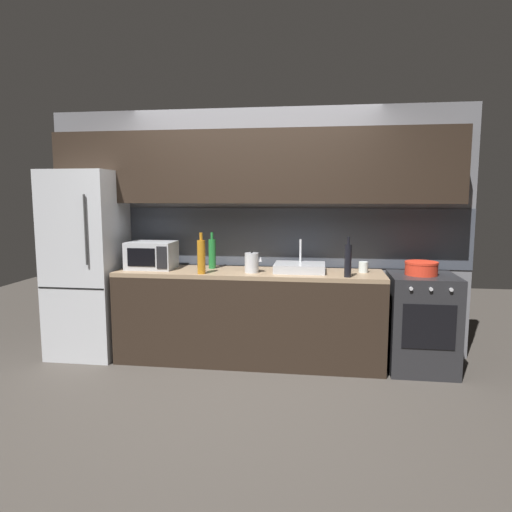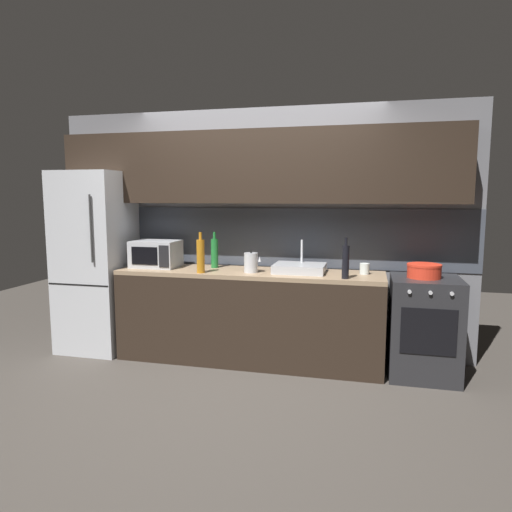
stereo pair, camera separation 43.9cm
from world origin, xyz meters
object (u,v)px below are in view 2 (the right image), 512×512
(wine_bottle_amber, at_px, (201,256))
(microwave, at_px, (156,254))
(kettle, at_px, (251,263))
(wine_bottle_green, at_px, (215,253))
(cooking_pot, at_px, (424,271))
(mug_clear, at_px, (364,269))
(refrigerator, at_px, (96,262))
(oven_range, at_px, (424,327))
(wine_bottle_dark, at_px, (346,262))

(wine_bottle_amber, bearing_deg, microwave, 157.46)
(microwave, distance_m, kettle, 1.03)
(kettle, xyz_separation_m, wine_bottle_green, (-0.43, 0.19, 0.06))
(cooking_pot, bearing_deg, kettle, -177.18)
(kettle, bearing_deg, mug_clear, 7.97)
(refrigerator, relative_size, mug_clear, 18.38)
(microwave, xyz_separation_m, kettle, (1.03, -0.10, -0.04))
(refrigerator, bearing_deg, mug_clear, 1.45)
(oven_range, height_order, wine_bottle_green, wine_bottle_green)
(kettle, xyz_separation_m, wine_bottle_amber, (-0.45, -0.14, 0.07))
(wine_bottle_dark, distance_m, mug_clear, 0.34)
(oven_range, xyz_separation_m, wine_bottle_green, (-2.02, 0.12, 0.60))
(wine_bottle_green, relative_size, mug_clear, 3.56)
(oven_range, height_order, cooking_pot, cooking_pot)
(kettle, relative_size, mug_clear, 2.07)
(mug_clear, bearing_deg, kettle, -172.03)
(wine_bottle_green, bearing_deg, refrigerator, -174.75)
(refrigerator, xyz_separation_m, wine_bottle_dark, (2.59, -0.21, 0.12))
(oven_range, xyz_separation_m, mug_clear, (-0.54, 0.07, 0.50))
(wine_bottle_dark, distance_m, wine_bottle_green, 1.36)
(microwave, distance_m, mug_clear, 2.08)
(oven_range, relative_size, kettle, 4.27)
(microwave, bearing_deg, wine_bottle_dark, -6.83)
(cooking_pot, bearing_deg, oven_range, -3.53)
(wine_bottle_dark, height_order, wine_bottle_green, same)
(oven_range, bearing_deg, wine_bottle_amber, -173.90)
(refrigerator, height_order, oven_range, refrigerator)
(microwave, distance_m, wine_bottle_amber, 0.62)
(cooking_pot, bearing_deg, wine_bottle_dark, -162.70)
(mug_clear, bearing_deg, microwave, -178.58)
(kettle, distance_m, cooking_pot, 1.57)
(microwave, xyz_separation_m, cooking_pot, (2.59, -0.02, -0.07))
(kettle, bearing_deg, cooking_pot, 2.82)
(refrigerator, distance_m, wine_bottle_amber, 1.28)
(microwave, relative_size, cooking_pot, 1.55)
(kettle, bearing_deg, wine_bottle_green, 155.69)
(mug_clear, distance_m, cooking_pot, 0.52)
(refrigerator, xyz_separation_m, mug_clear, (2.76, 0.07, 0.02))
(kettle, bearing_deg, refrigerator, 177.42)
(refrigerator, bearing_deg, microwave, 1.55)
(wine_bottle_dark, bearing_deg, microwave, 173.17)
(wine_bottle_amber, xyz_separation_m, wine_bottle_green, (0.02, 0.34, -0.01))
(oven_range, xyz_separation_m, kettle, (-1.59, -0.08, 0.54))
(refrigerator, bearing_deg, wine_bottle_amber, -9.93)
(microwave, bearing_deg, mug_clear, 1.42)
(wine_bottle_dark, xyz_separation_m, wine_bottle_green, (-1.32, 0.33, 0.00))
(microwave, bearing_deg, refrigerator, -178.45)
(oven_range, xyz_separation_m, wine_bottle_amber, (-2.04, -0.22, 0.61))
(cooking_pot, bearing_deg, refrigerator, -180.00)
(wine_bottle_amber, distance_m, cooking_pot, 2.03)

